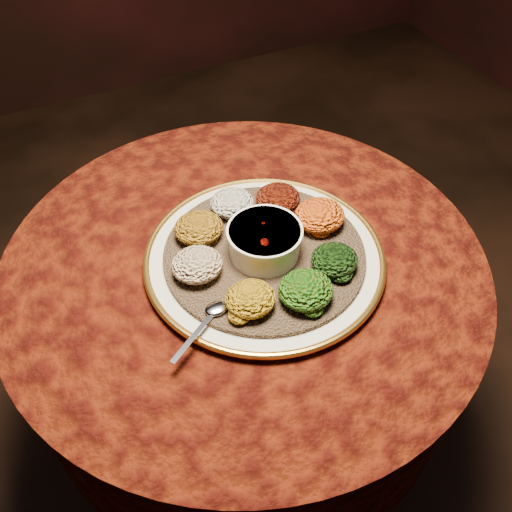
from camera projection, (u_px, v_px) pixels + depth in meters
name	position (u px, v px, depth m)	size (l,w,h in m)	color
table	(245.00, 315.00, 1.25)	(0.96, 0.96, 0.73)	black
platter	(264.00, 258.00, 1.11)	(0.53, 0.53, 0.02)	beige
injera	(264.00, 254.00, 1.10)	(0.39, 0.39, 0.01)	brown
stew_bowl	(265.00, 239.00, 1.07)	(0.14, 0.14, 0.06)	white
spoon	(213.00, 313.00, 0.99)	(0.13, 0.09, 0.01)	silver
portion_ayib	(232.00, 203.00, 1.16)	(0.09, 0.09, 0.04)	beige
portion_kitfo	(278.00, 198.00, 1.17)	(0.09, 0.09, 0.04)	black
portion_tikil	(320.00, 215.00, 1.13)	(0.10, 0.10, 0.05)	#A5760D
portion_gomen	(334.00, 260.00, 1.05)	(0.09, 0.08, 0.04)	black
portion_mixveg	(306.00, 290.00, 1.00)	(0.10, 0.09, 0.05)	#9B400A
portion_kik	(250.00, 299.00, 0.99)	(0.09, 0.09, 0.04)	#B27D0F
portion_timatim	(197.00, 265.00, 1.04)	(0.10, 0.09, 0.05)	maroon
portion_shiro	(199.00, 228.00, 1.11)	(0.10, 0.09, 0.05)	#955C12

